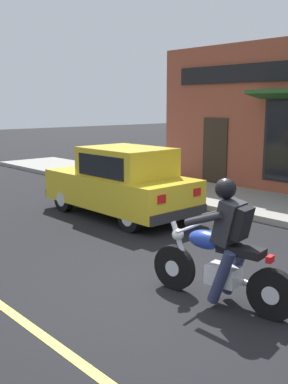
# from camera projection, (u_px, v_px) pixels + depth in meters

# --- Properties ---
(ground_plane) EXTENTS (80.00, 80.00, 0.00)m
(ground_plane) POSITION_uv_depth(u_px,v_px,m) (170.00, 295.00, 5.96)
(ground_plane) COLOR black
(sidewalk_curb) EXTENTS (2.60, 22.00, 0.14)m
(sidewalk_curb) POSITION_uv_depth(u_px,v_px,m) (232.00, 199.00, 11.70)
(sidewalk_curb) COLOR gray
(sidewalk_curb) RESTS_ON ground
(motorcycle_with_rider) EXTENTS (0.66, 2.01, 1.62)m
(motorcycle_with_rider) POSITION_uv_depth(u_px,v_px,m) (222.00, 252.00, 5.60)
(motorcycle_with_rider) COLOR black
(motorcycle_with_rider) RESTS_ON ground
(car_hatchback) EXTENTS (1.65, 3.78, 1.57)m
(car_hatchback) POSITION_uv_depth(u_px,v_px,m) (121.00, 183.00, 10.08)
(car_hatchback) COLOR black
(car_hatchback) RESTS_ON ground
(trash_bin) EXTENTS (0.56, 0.56, 0.98)m
(trash_bin) POSITION_uv_depth(u_px,v_px,m) (147.00, 167.00, 13.65)
(trash_bin) COLOR #23512D
(trash_bin) RESTS_ON sidewalk_curb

